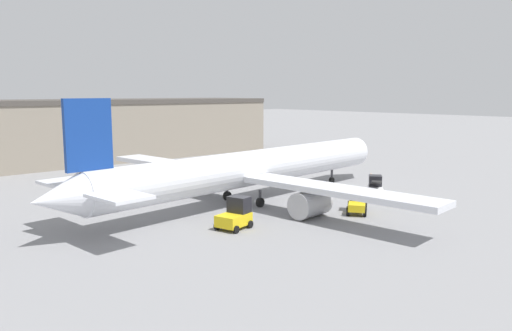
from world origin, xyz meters
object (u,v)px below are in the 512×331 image
object	(u,v)px
airplane	(249,170)
baggage_tug	(235,215)
pushback_tug	(357,202)
belt_loader_truck	(375,187)
ground_crew_worker	(371,180)

from	to	relation	value
airplane	baggage_tug	world-z (taller)	airplane
airplane	pushback_tug	bearing A→B (deg)	-70.94
airplane	baggage_tug	size ratio (longest dim) A/B	14.34
airplane	baggage_tug	distance (m)	9.90
baggage_tug	belt_loader_truck	world-z (taller)	baggage_tug
ground_crew_worker	pushback_tug	world-z (taller)	pushback_tug
airplane	pushback_tug	xyz separation A→B (m)	(4.38, -9.83, -2.33)
baggage_tug	belt_loader_truck	xyz separation A→B (m)	(18.53, -0.51, -0.10)
airplane	ground_crew_worker	world-z (taller)	airplane
baggage_tug	belt_loader_truck	size ratio (longest dim) A/B	0.90
ground_crew_worker	baggage_tug	world-z (taller)	baggage_tug
airplane	belt_loader_truck	world-z (taller)	airplane
baggage_tug	pushback_tug	distance (m)	12.03
ground_crew_worker	airplane	bearing A→B (deg)	-132.28
baggage_tug	pushback_tug	size ratio (longest dim) A/B	0.87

